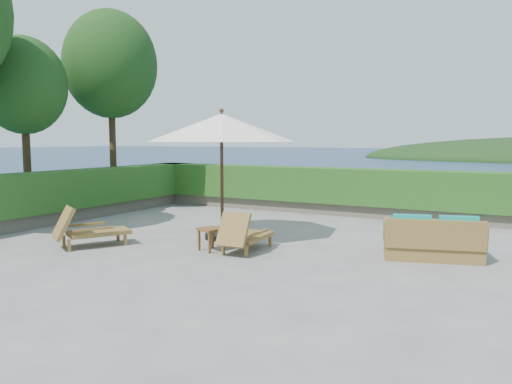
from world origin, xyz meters
The scene contains 13 objects.
ground centered at (0.00, 0.00, 0.00)m, with size 12.00×12.00×0.00m, color gray.
foundation centered at (0.00, 0.00, -1.55)m, with size 12.00×12.00×3.00m, color #575045.
planter_wall_far centered at (0.00, 5.60, 0.18)m, with size 12.00×0.60×0.36m, color #696354.
planter_wall_left centered at (-5.60, 0.00, 0.18)m, with size 0.60×12.00×0.36m, color #696354.
hedge_far centered at (0.00, 5.60, 0.85)m, with size 12.40×0.90×1.00m, color #1C4B15.
hedge_left centered at (-5.60, 0.00, 0.85)m, with size 0.90×12.40×1.00m, color #1C4B15.
tree_mid centered at (-6.40, 0.50, 3.55)m, with size 2.20×2.20×4.83m.
tree_far centered at (-6.00, 3.20, 4.40)m, with size 2.80×2.80×6.03m.
patio_umbrella centered at (-0.65, 1.00, 2.40)m, with size 3.74×3.74×2.84m.
lounge_left centered at (-2.59, -1.03, 0.36)m, with size 1.26×1.59×0.85m.
lounge_right centered at (0.42, 0.11, 0.34)m, with size 0.68×1.44×0.82m.
side_table centered at (-0.20, -0.12, 0.37)m, with size 0.54×0.54×0.45m.
wicker_loveseat centered at (3.72, 1.25, 0.33)m, with size 1.89×1.32×0.84m.
Camera 1 is at (5.17, -8.12, 2.17)m, focal length 35.00 mm.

